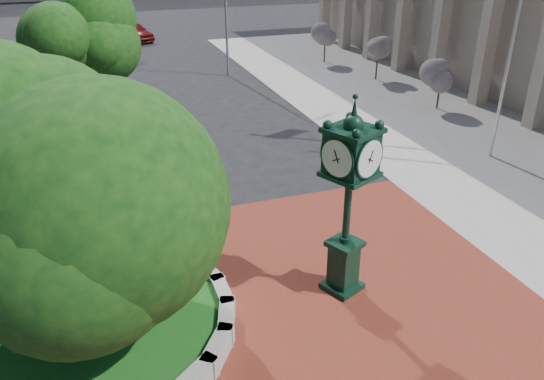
{
  "coord_description": "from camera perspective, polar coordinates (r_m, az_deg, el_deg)",
  "views": [
    {
      "loc": [
        -4.19,
        -10.53,
        8.53
      ],
      "look_at": [
        0.05,
        1.5,
        2.24
      ],
      "focal_mm": 35.0,
      "sensor_mm": 36.0,
      "label": 1
    }
  ],
  "objects": [
    {
      "name": "planter_wall",
      "position": [
        13.47,
        -9.19,
        -11.98
      ],
      "size": [
        2.96,
        6.77,
        0.54
      ],
      "color": "#9E9B93",
      "rests_on": "ground"
    },
    {
      "name": "grass_bed",
      "position": [
        13.45,
        -19.06,
        -13.74
      ],
      "size": [
        6.1,
        6.1,
        0.4
      ],
      "primitive_type": "cylinder",
      "color": "#154C16",
      "rests_on": "ground"
    },
    {
      "name": "tree_planter",
      "position": [
        11.61,
        -21.57,
        -0.17
      ],
      "size": [
        5.2,
        5.2,
        6.33
      ],
      "color": "#38281C",
      "rests_on": "ground"
    },
    {
      "name": "parked_car",
      "position": [
        48.08,
        -14.68,
        16.16
      ],
      "size": [
        3.38,
        4.94,
        1.56
      ],
      "primitive_type": "imported",
      "rotation": [
        0.0,
        0.0,
        0.37
      ],
      "color": "#5E100D",
      "rests_on": "ground"
    },
    {
      "name": "shrub_mid",
      "position": [
        34.36,
        11.31,
        14.11
      ],
      "size": [
        1.2,
        1.2,
        2.2
      ],
      "color": "#38281C",
      "rests_on": "ground"
    },
    {
      "name": "shrub_far",
      "position": [
        38.74,
        5.73,
        15.8
      ],
      "size": [
        1.2,
        1.2,
        2.2
      ],
      "color": "#38281C",
      "rests_on": "ground"
    },
    {
      "name": "flagpole_b",
      "position": [
        22.55,
        25.04,
        17.29
      ],
      "size": [
        1.74,
        0.65,
        11.54
      ],
      "color": "silver",
      "rests_on": "ground"
    },
    {
      "name": "shrub_near",
      "position": [
        29.19,
        17.7,
        11.28
      ],
      "size": [
        1.2,
        1.2,
        2.2
      ],
      "color": "#38281C",
      "rests_on": "ground"
    },
    {
      "name": "sidewalk",
      "position": [
        30.03,
        24.23,
        7.46
      ],
      "size": [
        20.0,
        50.0,
        0.04
      ],
      "primitive_type": "cube",
      "color": "#9E9B93",
      "rests_on": "ground"
    },
    {
      "name": "post_clock",
      "position": [
        12.87,
        8.24,
        -0.23
      ],
      "size": [
        1.36,
        1.36,
        5.19
      ],
      "color": "black",
      "rests_on": "ground"
    },
    {
      "name": "ground",
      "position": [
        14.19,
        1.85,
        -10.73
      ],
      "size": [
        200.0,
        200.0,
        0.0
      ],
      "primitive_type": "plane",
      "color": "black",
      "rests_on": "ground"
    },
    {
      "name": "plaza",
      "position": [
        13.45,
        3.42,
        -13.07
      ],
      "size": [
        12.0,
        12.0,
        0.04
      ],
      "primitive_type": "cube",
      "color": "maroon",
      "rests_on": "ground"
    },
    {
      "name": "tree_street",
      "position": [
        29.02,
        -19.32,
        14.33
      ],
      "size": [
        4.4,
        4.4,
        5.45
      ],
      "color": "#38281C",
      "rests_on": "ground"
    }
  ]
}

